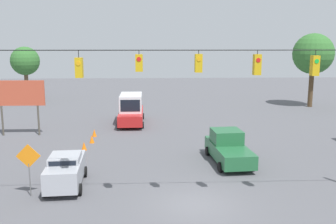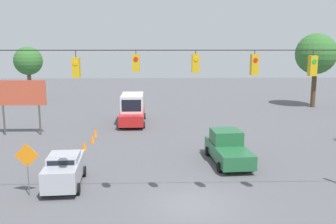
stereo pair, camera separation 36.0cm
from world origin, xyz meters
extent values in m
plane|color=#56565B|center=(0.00, 0.00, 0.00)|extent=(140.00, 140.00, 0.00)
cylinder|color=black|center=(0.00, 0.67, 7.66)|extent=(21.26, 0.04, 0.04)
cube|color=gold|center=(-5.33, 0.67, 6.95)|extent=(0.32, 0.36, 0.92)
cylinder|color=black|center=(-5.33, 0.67, 7.53)|extent=(0.03, 0.03, 0.24)
cylinder|color=green|center=(-5.33, 0.86, 7.16)|extent=(0.20, 0.02, 0.20)
cube|color=gold|center=(-2.67, 0.67, 7.00)|extent=(0.32, 0.36, 0.93)
cylinder|color=black|center=(-2.67, 0.67, 7.56)|extent=(0.03, 0.03, 0.19)
cylinder|color=red|center=(-2.67, 0.86, 7.21)|extent=(0.20, 0.02, 0.20)
cube|color=gold|center=(0.00, 0.67, 7.08)|extent=(0.32, 0.36, 0.82)
cylinder|color=black|center=(0.00, 0.67, 7.57)|extent=(0.03, 0.03, 0.17)
cylinder|color=orange|center=(0.00, 0.86, 7.26)|extent=(0.20, 0.02, 0.20)
cube|color=gold|center=(2.67, 0.67, 7.09)|extent=(0.32, 0.36, 0.77)
cylinder|color=black|center=(2.67, 0.67, 7.57)|extent=(0.03, 0.03, 0.18)
cylinder|color=red|center=(2.67, 0.86, 7.26)|extent=(0.20, 0.02, 0.20)
cube|color=gold|center=(5.33, 0.67, 6.89)|extent=(0.32, 0.36, 0.89)
cylinder|color=black|center=(5.33, 0.67, 7.49)|extent=(0.03, 0.03, 0.32)
cylinder|color=orange|center=(5.33, 0.86, 7.09)|extent=(0.20, 0.02, 0.20)
cube|color=#A8AAB2|center=(6.99, -2.77, 0.89)|extent=(2.11, 4.49, 1.15)
cube|color=#A8AAB2|center=(6.99, -2.77, 1.65)|extent=(1.79, 2.04, 0.36)
cube|color=black|center=(6.91, -1.80, 1.65)|extent=(1.43, 0.13, 0.25)
cylinder|color=black|center=(7.77, -1.29, 0.32)|extent=(0.27, 0.65, 0.64)
cylinder|color=black|center=(5.99, -1.42, 0.32)|extent=(0.27, 0.65, 0.64)
cylinder|color=black|center=(7.98, -4.12, 0.32)|extent=(0.27, 0.65, 0.64)
cylinder|color=black|center=(6.20, -4.25, 0.32)|extent=(0.27, 0.65, 0.64)
cube|color=red|center=(4.22, -19.47, 0.82)|extent=(2.43, 6.75, 1.00)
cube|color=silver|center=(4.23, -19.81, 2.13)|extent=(2.21, 4.33, 1.61)
cube|color=black|center=(4.19, -17.65, 2.13)|extent=(1.86, 0.05, 1.13)
cylinder|color=black|center=(5.35, -17.27, 0.32)|extent=(0.23, 0.64, 0.64)
cylinder|color=black|center=(3.02, -17.31, 0.32)|extent=(0.23, 0.64, 0.64)
cylinder|color=black|center=(5.42, -21.63, 0.32)|extent=(0.23, 0.64, 0.64)
cylinder|color=black|center=(3.10, -21.67, 0.32)|extent=(0.23, 0.64, 0.64)
cube|color=#236038|center=(-3.05, -6.61, 0.77)|extent=(2.52, 5.66, 0.90)
cube|color=#236038|center=(-3.00, -7.26, 1.67)|extent=(2.08, 2.13, 0.90)
cube|color=black|center=(-2.92, -8.26, 1.67)|extent=(1.68, 0.15, 0.63)
cylinder|color=black|center=(-3.95, -8.47, 0.32)|extent=(0.27, 0.66, 0.64)
cylinder|color=black|center=(-1.86, -8.31, 0.32)|extent=(0.27, 0.66, 0.64)
cylinder|color=black|center=(-4.23, -4.90, 0.32)|extent=(0.27, 0.66, 0.64)
cylinder|color=black|center=(-2.14, -4.74, 0.32)|extent=(0.27, 0.66, 0.64)
cone|color=orange|center=(7.10, -3.53, 0.32)|extent=(0.40, 0.40, 0.64)
cone|color=orange|center=(7.25, -5.79, 0.32)|extent=(0.40, 0.40, 0.64)
cone|color=orange|center=(7.14, -7.96, 0.32)|extent=(0.40, 0.40, 0.64)
cone|color=orange|center=(7.28, -10.04, 0.32)|extent=(0.40, 0.40, 0.64)
cone|color=orange|center=(7.02, -12.13, 0.32)|extent=(0.40, 0.40, 0.64)
cone|color=orange|center=(7.14, -14.28, 0.32)|extent=(0.40, 0.40, 0.64)
cylinder|color=#4C473D|center=(12.06, -14.99, 1.32)|extent=(0.16, 0.16, 2.65)
cylinder|color=#4C473D|center=(15.17, -14.99, 1.32)|extent=(0.16, 0.16, 2.65)
cube|color=#BF4C33|center=(13.62, -14.99, 3.74)|extent=(4.45, 0.12, 2.19)
cylinder|color=slate|center=(8.54, -1.41, 0.90)|extent=(0.06, 0.06, 1.80)
cube|color=orange|center=(8.54, -1.41, 2.21)|extent=(1.27, 0.04, 1.27)
cylinder|color=brown|center=(19.60, -35.26, 2.26)|extent=(0.53, 0.53, 4.51)
sphere|color=#336B2D|center=(19.60, -35.26, 5.59)|extent=(3.92, 3.92, 3.92)
cylinder|color=#4C3823|center=(-18.02, -28.82, 2.66)|extent=(0.59, 0.59, 5.32)
sphere|color=#336B2D|center=(-18.02, -28.82, 6.70)|extent=(5.04, 5.04, 5.04)
camera|label=1|loc=(2.09, 17.52, 7.94)|focal=40.00mm
camera|label=2|loc=(1.73, 17.53, 7.94)|focal=40.00mm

